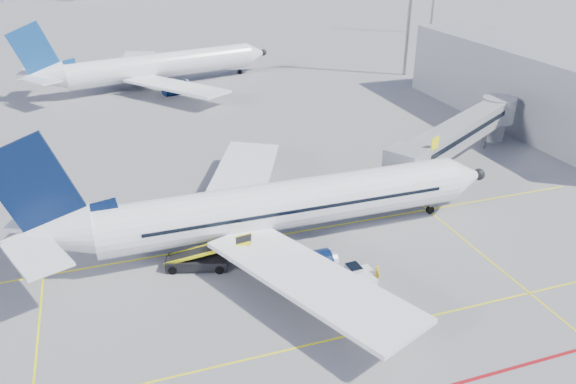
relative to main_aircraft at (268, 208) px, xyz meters
name	(u,v)px	position (x,y,z in m)	size (l,w,h in m)	color
ground	(322,284)	(2.04, -7.26, -3.22)	(420.00, 420.00, 0.00)	gray
apron_markings	(336,317)	(1.46, -11.17, -3.21)	(90.00, 35.12, 0.01)	#FFF60D
jet_bridge	(463,132)	(25.55, 9.65, 0.52)	(23.55, 15.78, 6.30)	#96999E
terminal_block	(530,87)	(41.99, 18.74, 1.78)	(10.00, 42.00, 10.00)	#96999E
main_aircraft	(268,208)	(0.00, 0.00, 0.00)	(41.84, 36.46, 12.19)	white
second_aircraft	(152,67)	(-3.19, 53.98, 0.00)	(41.72, 35.88, 12.32)	white
baggage_tug	(357,274)	(4.55, -7.87, -2.47)	(2.34, 1.51, 1.56)	white
cargo_dolly	(356,290)	(3.46, -9.99, -2.27)	(3.38, 2.01, 1.73)	black
belt_loader	(199,260)	(-6.31, -2.10, -2.50)	(6.90, 3.53, 2.79)	black
ramp_worker	(377,274)	(5.94, -8.47, -2.44)	(0.57, 0.37, 1.55)	yellow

